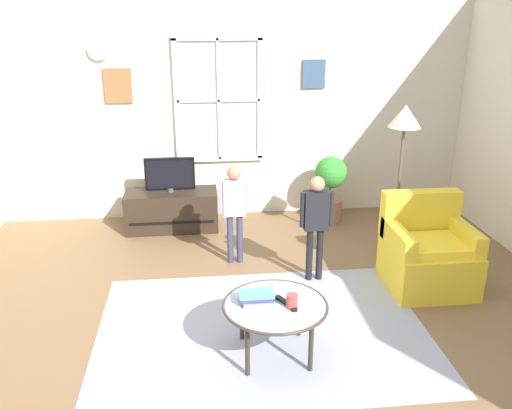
{
  "coord_description": "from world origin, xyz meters",
  "views": [
    {
      "loc": [
        -0.47,
        -3.53,
        2.49
      ],
      "look_at": [
        -0.03,
        0.46,
        1.04
      ],
      "focal_mm": 37.61,
      "sensor_mm": 36.0,
      "label": 1
    }
  ],
  "objects_px": {
    "book_stack": "(256,297)",
    "person_black_shirt": "(316,216)",
    "coffee_table": "(275,307)",
    "cup": "(292,301)",
    "remote_near_cup": "(292,306)",
    "remote_near_books": "(282,300)",
    "potted_plant_by_window": "(330,184)",
    "person_pink_shirt": "(234,203)",
    "armchair": "(427,254)",
    "television": "(170,174)",
    "floor_lamp": "(404,132)",
    "tv_stand": "(172,210)"
  },
  "relations": [
    {
      "from": "armchair",
      "to": "remote_near_cup",
      "type": "distance_m",
      "value": 1.78
    },
    {
      "from": "armchair",
      "to": "person_pink_shirt",
      "type": "relative_size",
      "value": 0.83
    },
    {
      "from": "cup",
      "to": "potted_plant_by_window",
      "type": "distance_m",
      "value": 2.95
    },
    {
      "from": "book_stack",
      "to": "person_pink_shirt",
      "type": "xyz_separation_m",
      "value": [
        -0.05,
        1.6,
        0.18
      ]
    },
    {
      "from": "coffee_table",
      "to": "floor_lamp",
      "type": "height_order",
      "value": "floor_lamp"
    },
    {
      "from": "television",
      "to": "remote_near_books",
      "type": "xyz_separation_m",
      "value": [
        0.93,
        -2.61,
        -0.24
      ]
    },
    {
      "from": "remote_near_cup",
      "to": "potted_plant_by_window",
      "type": "height_order",
      "value": "potted_plant_by_window"
    },
    {
      "from": "person_pink_shirt",
      "to": "floor_lamp",
      "type": "relative_size",
      "value": 0.64
    },
    {
      "from": "armchair",
      "to": "book_stack",
      "type": "relative_size",
      "value": 3.33
    },
    {
      "from": "armchair",
      "to": "television",
      "type": "bearing_deg",
      "value": 145.23
    },
    {
      "from": "tv_stand",
      "to": "book_stack",
      "type": "relative_size",
      "value": 4.17
    },
    {
      "from": "television",
      "to": "cup",
      "type": "relative_size",
      "value": 5.37
    },
    {
      "from": "television",
      "to": "remote_near_cup",
      "type": "distance_m",
      "value": 2.89
    },
    {
      "from": "television",
      "to": "person_pink_shirt",
      "type": "relative_size",
      "value": 0.56
    },
    {
      "from": "armchair",
      "to": "remote_near_books",
      "type": "bearing_deg",
      "value": -149.56
    },
    {
      "from": "tv_stand",
      "to": "armchair",
      "type": "xyz_separation_m",
      "value": [
        2.46,
        -1.71,
        0.09
      ]
    },
    {
      "from": "tv_stand",
      "to": "book_stack",
      "type": "distance_m",
      "value": 2.71
    },
    {
      "from": "person_pink_shirt",
      "to": "floor_lamp",
      "type": "xyz_separation_m",
      "value": [
        1.66,
        -0.14,
        0.72
      ]
    },
    {
      "from": "coffee_table",
      "to": "floor_lamp",
      "type": "bearing_deg",
      "value": 45.61
    },
    {
      "from": "floor_lamp",
      "to": "person_pink_shirt",
      "type": "bearing_deg",
      "value": 175.21
    },
    {
      "from": "remote_near_cup",
      "to": "coffee_table",
      "type": "bearing_deg",
      "value": 156.61
    },
    {
      "from": "cup",
      "to": "potted_plant_by_window",
      "type": "bearing_deg",
      "value": 70.73
    },
    {
      "from": "armchair",
      "to": "remote_near_books",
      "type": "relative_size",
      "value": 6.21
    },
    {
      "from": "book_stack",
      "to": "remote_near_books",
      "type": "distance_m",
      "value": 0.2
    },
    {
      "from": "tv_stand",
      "to": "armchair",
      "type": "relative_size",
      "value": 1.25
    },
    {
      "from": "television",
      "to": "cup",
      "type": "height_order",
      "value": "television"
    },
    {
      "from": "remote_near_cup",
      "to": "floor_lamp",
      "type": "distance_m",
      "value": 2.27
    },
    {
      "from": "book_stack",
      "to": "person_pink_shirt",
      "type": "bearing_deg",
      "value": 91.62
    },
    {
      "from": "remote_near_books",
      "to": "potted_plant_by_window",
      "type": "distance_m",
      "value": 2.88
    },
    {
      "from": "book_stack",
      "to": "person_black_shirt",
      "type": "bearing_deg",
      "value": 58.31
    },
    {
      "from": "television",
      "to": "person_black_shirt",
      "type": "bearing_deg",
      "value": -46.0
    },
    {
      "from": "person_pink_shirt",
      "to": "tv_stand",
      "type": "bearing_deg",
      "value": 124.32
    },
    {
      "from": "person_pink_shirt",
      "to": "cup",
      "type": "bearing_deg",
      "value": -80.15
    },
    {
      "from": "television",
      "to": "floor_lamp",
      "type": "bearing_deg",
      "value": -25.96
    },
    {
      "from": "person_pink_shirt",
      "to": "coffee_table",
      "type": "bearing_deg",
      "value": -83.75
    },
    {
      "from": "armchair",
      "to": "remote_near_books",
      "type": "distance_m",
      "value": 1.79
    },
    {
      "from": "armchair",
      "to": "potted_plant_by_window",
      "type": "distance_m",
      "value": 1.86
    },
    {
      "from": "tv_stand",
      "to": "cup",
      "type": "distance_m",
      "value": 2.89
    },
    {
      "from": "floor_lamp",
      "to": "potted_plant_by_window",
      "type": "bearing_deg",
      "value": 107.6
    },
    {
      "from": "person_pink_shirt",
      "to": "person_black_shirt",
      "type": "bearing_deg",
      "value": -32.66
    },
    {
      "from": "coffee_table",
      "to": "book_stack",
      "type": "distance_m",
      "value": 0.16
    },
    {
      "from": "television",
      "to": "coffee_table",
      "type": "distance_m",
      "value": 2.8
    },
    {
      "from": "tv_stand",
      "to": "television",
      "type": "distance_m",
      "value": 0.45
    },
    {
      "from": "remote_near_cup",
      "to": "book_stack",
      "type": "bearing_deg",
      "value": 158.23
    },
    {
      "from": "armchair",
      "to": "book_stack",
      "type": "xyz_separation_m",
      "value": [
        -1.73,
        -0.89,
        0.15
      ]
    },
    {
      "from": "cup",
      "to": "remote_near_cup",
      "type": "bearing_deg",
      "value": 51.91
    },
    {
      "from": "book_stack",
      "to": "floor_lamp",
      "type": "height_order",
      "value": "floor_lamp"
    },
    {
      "from": "coffee_table",
      "to": "floor_lamp",
      "type": "distance_m",
      "value": 2.32
    },
    {
      "from": "remote_near_cup",
      "to": "potted_plant_by_window",
      "type": "xyz_separation_m",
      "value": [
        0.97,
        2.78,
        0.03
      ]
    },
    {
      "from": "television",
      "to": "coffee_table",
      "type": "relative_size",
      "value": 0.73
    }
  ]
}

